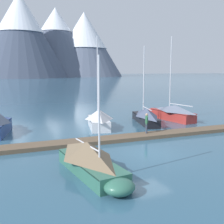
{
  "coord_description": "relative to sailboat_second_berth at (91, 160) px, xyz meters",
  "views": [
    {
      "loc": [
        -9.78,
        -15.36,
        5.58
      ],
      "look_at": [
        0.0,
        6.0,
        2.0
      ],
      "focal_mm": 44.3,
      "sensor_mm": 36.0,
      "label": 1
    }
  ],
  "objects": [
    {
      "name": "dock",
      "position": [
        4.84,
        5.89,
        -0.64
      ],
      "size": [
        23.34,
        2.96,
        0.3
      ],
      "color": "brown",
      "rests_on": "ground"
    },
    {
      "name": "mountain_east_summit",
      "position": [
        20.75,
        203.22,
        31.3
      ],
      "size": [
        68.63,
        68.63,
        60.91
      ],
      "color": "#424C60",
      "rests_on": "ground"
    },
    {
      "name": "mountain_north_horn",
      "position": [
        74.86,
        218.14,
        28.32
      ],
      "size": [
        65.36,
        65.36,
        54.33
      ],
      "color": "slate",
      "rests_on": "ground"
    },
    {
      "name": "person_on_dock",
      "position": [
        7.23,
        6.09,
        0.48
      ],
      "size": [
        0.39,
        0.5,
        1.69
      ],
      "color": "#384256",
      "rests_on": "dock"
    },
    {
      "name": "sailboat_mid_dock_starboard",
      "position": [
        10.27,
        11.28,
        0.01
      ],
      "size": [
        3.2,
        7.07,
        8.1
      ],
      "color": "black",
      "rests_on": "ground"
    },
    {
      "name": "ground_plane",
      "position": [
        4.84,
        1.89,
        -0.79
      ],
      "size": [
        700.0,
        700.0,
        0.0
      ],
      "primitive_type": "plane",
      "color": "#335B75"
    },
    {
      "name": "sailboat_mid_dock_port",
      "position": [
        4.86,
        11.09,
        0.1
      ],
      "size": [
        3.09,
        5.85,
        8.77
      ],
      "color": "white",
      "rests_on": "ground"
    },
    {
      "name": "sailboat_second_berth",
      "position": [
        0.0,
        0.0,
        0.0
      ],
      "size": [
        2.32,
        6.6,
        6.31
      ],
      "color": "#336B56",
      "rests_on": "ground"
    },
    {
      "name": "sailboat_far_berth",
      "position": [
        13.97,
        11.87,
        0.04
      ],
      "size": [
        2.41,
        7.17,
        9.22
      ],
      "color": "#B2332D",
      "rests_on": "ground"
    },
    {
      "name": "mountain_rear_spur",
      "position": [
        51.52,
        222.88,
        28.48
      ],
      "size": [
        71.98,
        71.98,
        56.94
      ],
      "color": "#4C566B",
      "rests_on": "ground"
    }
  ]
}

